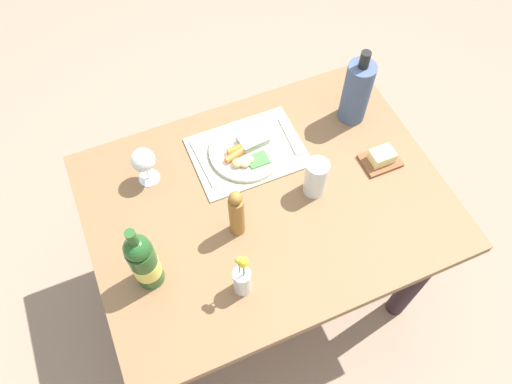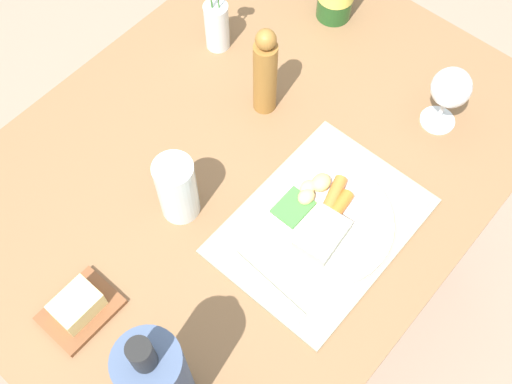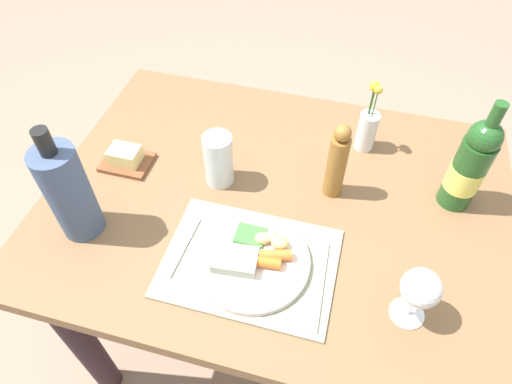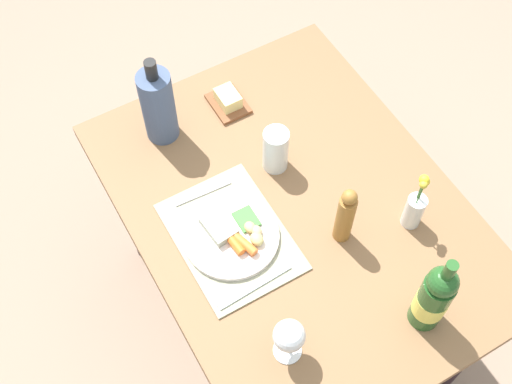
{
  "view_description": "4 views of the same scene",
  "coord_description": "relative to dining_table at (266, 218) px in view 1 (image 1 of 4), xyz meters",
  "views": [
    {
      "loc": [
        0.35,
        0.73,
        2.17
      ],
      "look_at": [
        0.03,
        -0.01,
        0.81
      ],
      "focal_mm": 34.42,
      "sensor_mm": 36.0,
      "label": 1
    },
    {
      "loc": [
        -0.49,
        -0.45,
        1.82
      ],
      "look_at": [
        -0.08,
        -0.1,
        0.86
      ],
      "focal_mm": 44.01,
      "sensor_mm": 36.0,
      "label": 2
    },
    {
      "loc": [
        0.14,
        -0.71,
        1.63
      ],
      "look_at": [
        -0.04,
        -0.07,
        0.85
      ],
      "focal_mm": 31.28,
      "sensor_mm": 36.0,
      "label": 3
    },
    {
      "loc": [
        0.75,
        -0.56,
        2.37
      ],
      "look_at": [
        -0.07,
        -0.09,
        0.82
      ],
      "focal_mm": 46.73,
      "sensor_mm": 36.0,
      "label": 4
    }
  ],
  "objects": [
    {
      "name": "dining_table",
      "position": [
        0.0,
        0.0,
        0.0
      ],
      "size": [
        1.17,
        0.87,
        0.76
      ],
      "color": "brown",
      "rests_on": "ground_plane"
    },
    {
      "name": "dinner_plate",
      "position": [
        -0.01,
        -0.2,
        0.15
      ],
      "size": [
        0.26,
        0.26,
        0.04
      ],
      "color": "silver",
      "rests_on": "placemat"
    },
    {
      "name": "wine_glass",
      "position": [
        0.33,
        -0.23,
        0.24
      ],
      "size": [
        0.08,
        0.08,
        0.15
      ],
      "color": "white",
      "rests_on": "dining_table"
    },
    {
      "name": "flower_vase",
      "position": [
        0.19,
        0.25,
        0.21
      ],
      "size": [
        0.05,
        0.05,
        0.22
      ],
      "color": "silver",
      "rests_on": "dining_table"
    },
    {
      "name": "water_tumbler",
      "position": [
        -0.16,
        0.03,
        0.2
      ],
      "size": [
        0.07,
        0.07,
        0.15
      ],
      "color": "silver",
      "rests_on": "dining_table"
    },
    {
      "name": "knife",
      "position": [
        0.15,
        -0.22,
        0.14
      ],
      "size": [
        0.03,
        0.22,
        0.0
      ],
      "primitive_type": "cube",
      "rotation": [
        0.0,
        0.0,
        0.05
      ],
      "color": "silver",
      "rests_on": "placemat"
    },
    {
      "name": "fork",
      "position": [
        -0.18,
        -0.2,
        0.14
      ],
      "size": [
        0.03,
        0.17,
        0.0
      ],
      "primitive_type": "cube",
      "rotation": [
        0.0,
        0.0,
        -0.06
      ],
      "color": "silver",
      "rests_on": "placemat"
    },
    {
      "name": "butter_dish",
      "position": [
        -0.42,
        0.01,
        0.16
      ],
      "size": [
        0.13,
        0.1,
        0.05
      ],
      "color": "brown",
      "rests_on": "dining_table"
    },
    {
      "name": "ground_plane",
      "position": [
        0.0,
        0.0,
        -0.63
      ],
      "size": [
        8.0,
        8.0,
        0.0
      ],
      "primitive_type": "plane",
      "color": "gray"
    },
    {
      "name": "wine_bottle",
      "position": [
        0.43,
        0.11,
        0.26
      ],
      "size": [
        0.08,
        0.08,
        0.31
      ],
      "color": "#235321",
      "rests_on": "dining_table"
    },
    {
      "name": "cooler_bottle",
      "position": [
        -0.43,
        -0.21,
        0.26
      ],
      "size": [
        0.1,
        0.1,
        0.31
      ],
      "color": "#445677",
      "rests_on": "dining_table"
    },
    {
      "name": "placemat",
      "position": [
        -0.02,
        -0.2,
        0.14
      ],
      "size": [
        0.39,
        0.28,
        0.01
      ],
      "primitive_type": "cube",
      "color": "gray",
      "rests_on": "dining_table"
    },
    {
      "name": "pepper_mill",
      "position": [
        0.13,
        0.06,
        0.24
      ],
      "size": [
        0.05,
        0.05,
        0.22
      ],
      "color": "#9D692D",
      "rests_on": "dining_table"
    }
  ]
}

